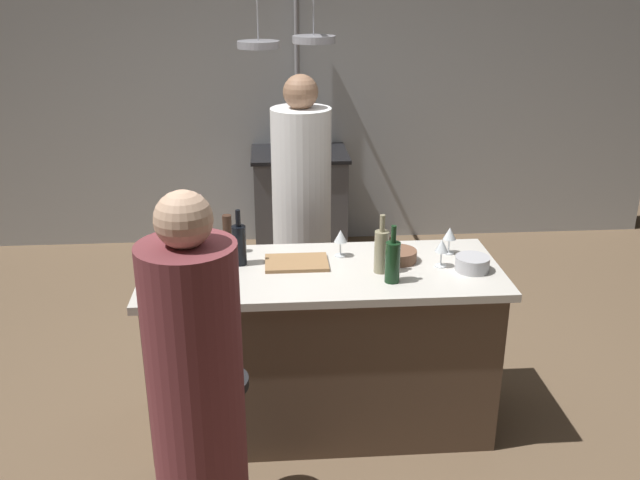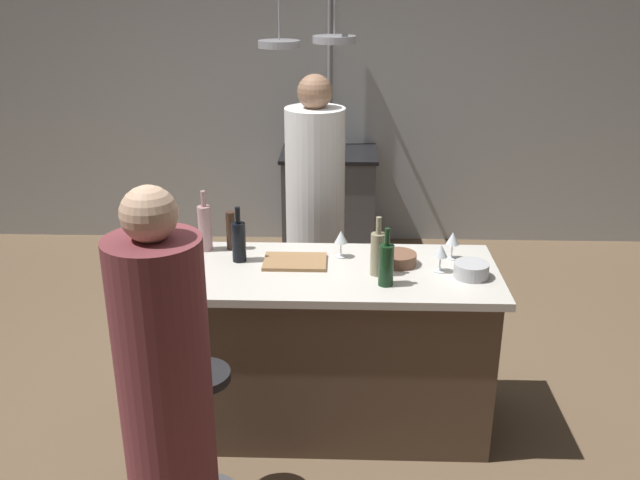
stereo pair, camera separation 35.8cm
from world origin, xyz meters
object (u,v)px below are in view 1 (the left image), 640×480
at_px(wine_bottle_white, 381,250).
at_px(wine_bottle_rose, 201,231).
at_px(bar_stool_left, 222,438).
at_px(cutting_board, 297,263).
at_px(stove_range, 300,203).
at_px(pepper_mill, 228,234).
at_px(mixing_bowl_wooden, 399,256).
at_px(mixing_bowl_steel, 472,264).
at_px(wine_bottle_dark, 239,244).
at_px(guest_left, 199,419).
at_px(wine_glass_by_chef, 450,235).
at_px(wine_glass_near_left_guest, 341,237).
at_px(wine_bottle_amber, 164,273).
at_px(chef, 302,224).
at_px(wine_bottle_red, 393,261).
at_px(wine_glass_near_right_guest, 442,247).

bearing_deg(wine_bottle_white, wine_bottle_rose, 162.02).
xyz_separation_m(bar_stool_left, cutting_board, (0.37, 0.69, 0.53)).
height_order(cutting_board, wine_bottle_rose, wine_bottle_rose).
distance_m(stove_range, cutting_board, 2.42).
distance_m(cutting_board, pepper_mill, 0.41).
distance_m(mixing_bowl_wooden, mixing_bowl_steel, 0.37).
bearing_deg(pepper_mill, cutting_board, -27.56).
xyz_separation_m(bar_stool_left, mixing_bowl_steel, (1.24, 0.55, 0.56)).
distance_m(stove_range, wine_bottle_dark, 2.45).
distance_m(guest_left, wine_bottle_dark, 1.15).
height_order(wine_glass_by_chef, wine_glass_near_left_guest, same).
bearing_deg(pepper_mill, mixing_bowl_wooden, -11.46).
distance_m(wine_bottle_rose, mixing_bowl_steel, 1.40).
relative_size(wine_bottle_dark, wine_bottle_amber, 0.95).
height_order(guest_left, mixing_bowl_steel, guest_left).
bearing_deg(mixing_bowl_steel, wine_bottle_amber, -172.96).
xyz_separation_m(bar_stool_left, wine_glass_by_chef, (1.18, 0.78, 0.63)).
distance_m(chef, wine_bottle_white, 1.06).
bearing_deg(wine_bottle_white, bar_stool_left, -143.85).
height_order(wine_glass_by_chef, mixing_bowl_steel, wine_glass_by_chef).
distance_m(wine_bottle_dark, wine_glass_near_left_guest, 0.53).
xyz_separation_m(wine_bottle_amber, mixing_bowl_steel, (1.48, 0.18, -0.08)).
bearing_deg(wine_bottle_rose, wine_glass_by_chef, -3.56).
bearing_deg(pepper_mill, wine_bottle_dark, -67.43).
bearing_deg(wine_bottle_rose, wine_bottle_white, -17.98).
distance_m(bar_stool_left, pepper_mill, 1.08).
bearing_deg(mixing_bowl_steel, guest_left, -143.55).
bearing_deg(wine_bottle_red, wine_bottle_amber, -175.67).
relative_size(pepper_mill, wine_bottle_amber, 0.69).
xyz_separation_m(guest_left, wine_bottle_red, (0.86, 0.84, 0.25)).
bearing_deg(wine_glass_by_chef, wine_glass_near_left_guest, 179.55).
bearing_deg(wine_bottle_white, wine_bottle_amber, -168.97).
bearing_deg(mixing_bowl_wooden, wine_bottle_rose, 170.88).
bearing_deg(mixing_bowl_wooden, wine_bottle_amber, -163.87).
bearing_deg(wine_glass_near_right_guest, chef, 125.01).
xyz_separation_m(chef, wine_bottle_red, (0.38, -1.10, 0.20)).
xyz_separation_m(wine_bottle_white, mixing_bowl_wooden, (0.11, 0.13, -0.08)).
height_order(bar_stool_left, wine_glass_by_chef, wine_glass_by_chef).
xyz_separation_m(cutting_board, wine_glass_by_chef, (0.81, 0.09, 0.10)).
height_order(wine_bottle_dark, wine_glass_by_chef, wine_bottle_dark).
height_order(bar_stool_left, guest_left, guest_left).
xyz_separation_m(stove_range, mixing_bowl_steel, (0.75, -2.52, 0.49)).
distance_m(stove_range, mixing_bowl_wooden, 2.45).
bearing_deg(wine_bottle_amber, mixing_bowl_wooden, 16.13).
bearing_deg(mixing_bowl_steel, chef, 128.75).
bearing_deg(pepper_mill, stove_range, 77.64).
bearing_deg(wine_glass_near_left_guest, wine_bottle_amber, -153.82).
bearing_deg(wine_bottle_red, guest_left, -135.53).
bearing_deg(wine_glass_near_right_guest, wine_glass_by_chef, 63.90).
relative_size(pepper_mill, wine_bottle_rose, 0.64).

